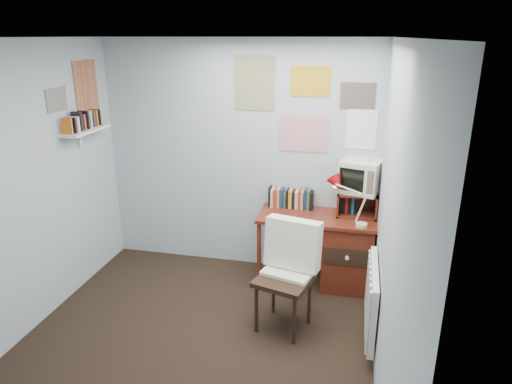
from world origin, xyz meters
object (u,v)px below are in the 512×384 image
desk_chair (284,280)px  tv_riser (357,203)px  desk (342,249)px  desk_lamp (363,206)px  wall_shelf (85,130)px  crt_tv (361,175)px  radiator (372,299)px

desk_chair → tv_riser: 1.23m
desk → desk_chair: bearing=-117.8°
desk_lamp → tv_riser: (-0.05, 0.29, -0.08)m
desk_chair → wall_shelf: bearing=-178.0°
crt_tv → wall_shelf: 2.79m
wall_shelf → desk_chair: bearing=-13.6°
crt_tv → radiator: 1.32m
crt_tv → radiator: (0.15, -1.06, -0.77)m
radiator → desk: bearing=107.2°
crt_tv → radiator: size_ratio=0.47×
tv_riser → radiator: bearing=-80.7°
desk_chair → desk_lamp: 1.07m
tv_riser → desk_chair: bearing=-120.4°
desk_chair → radiator: bearing=12.6°
desk → wall_shelf: size_ratio=1.94×
desk_chair → desk_lamp: desk_lamp is taller
desk → crt_tv: (0.14, 0.13, 0.78)m
desk_lamp → radiator: 0.93m
desk_lamp → wall_shelf: size_ratio=0.67×
tv_riser → crt_tv: (0.02, 0.02, 0.30)m
tv_riser → radiator: (0.17, -1.04, -0.47)m
desk_chair → crt_tv: (0.60, 1.02, 0.71)m
tv_riser → crt_tv: crt_tv is taller
desk_lamp → crt_tv: (-0.04, 0.31, 0.22)m
desk → tv_riser: (0.12, 0.11, 0.48)m
desk_lamp → tv_riser: bearing=83.0°
desk_chair → crt_tv: crt_tv is taller
wall_shelf → desk: bearing=8.4°
desk → crt_tv: size_ratio=3.20×
desk → crt_tv: 0.81m
wall_shelf → crt_tv: bearing=10.7°
desk → desk_lamp: 0.62m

